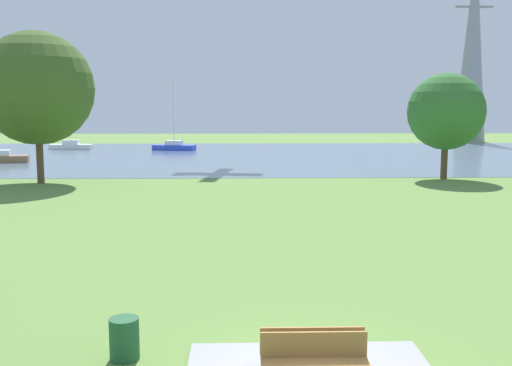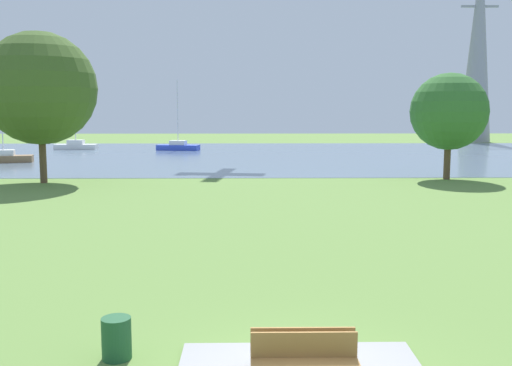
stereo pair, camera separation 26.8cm
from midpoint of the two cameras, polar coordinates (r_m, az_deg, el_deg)
The scene contains 10 objects.
ground_plane at distance 31.85m, azimuth 0.48°, elevation -1.24°, with size 160.00×160.00×0.00m, color olive.
bench_facing_water at distance 10.68m, azimuth 4.65°, elevation -16.15°, with size 1.80×0.48×0.89m.
bench_facing_inland at distance 10.19m, azimuth 4.98°, elevation -17.34°, with size 1.80×0.48×0.89m.
litter_bin at distance 11.69m, azimuth -13.40°, elevation -14.58°, with size 0.56×0.56×0.80m, color #1E512D.
water_surface at distance 59.67m, azimuth -0.44°, elevation 2.75°, with size 140.00×40.00×0.02m, color slate.
sailboat_blue at distance 67.05m, azimuth -8.12°, elevation 3.58°, with size 5.01×2.47×7.96m.
sailboat_white at distance 70.86m, azimuth -17.69°, elevation 3.49°, with size 4.84×1.63×6.57m.
tree_east_near at distance 39.43m, azimuth -20.81°, elevation 8.63°, with size 7.08×7.08×9.52m.
tree_west_far at distance 41.08m, azimuth 17.90°, elevation 6.64°, with size 5.11×5.11×7.08m.
electricity_pylon at distance 89.50m, azimuth 20.31°, elevation 12.56°, with size 6.40×4.40×27.26m.
Camera 1 is at (-1.22, -9.47, 4.71)m, focal length 40.97 mm.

